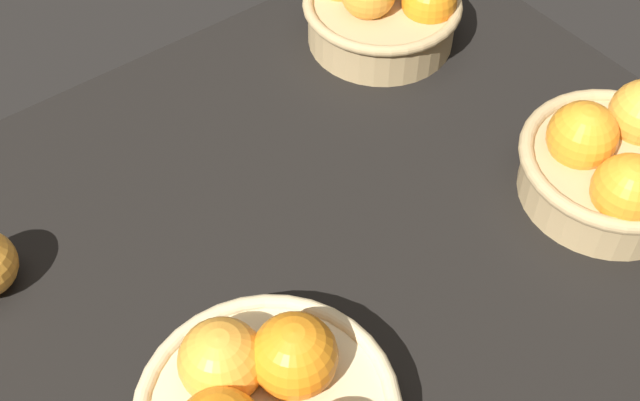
% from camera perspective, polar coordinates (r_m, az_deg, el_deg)
% --- Properties ---
extents(market_tray, '(0.84, 0.72, 0.03)m').
position_cam_1_polar(market_tray, '(0.93, 2.00, -1.14)').
color(market_tray, black).
rests_on(market_tray, ground).
extents(basket_far_right, '(0.20, 0.20, 0.12)m').
position_cam_1_polar(basket_far_right, '(1.11, 4.21, 12.83)').
color(basket_far_right, tan).
rests_on(basket_far_right, market_tray).
extents(basket_near_right, '(0.21, 0.21, 0.11)m').
position_cam_1_polar(basket_near_right, '(0.95, 19.43, 2.37)').
color(basket_near_right, tan).
rests_on(basket_near_right, market_tray).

